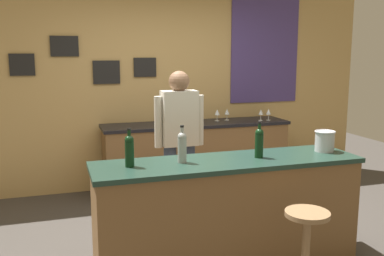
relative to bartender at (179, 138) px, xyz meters
The scene contains 15 objects.
ground_plane 1.10m from the bartender, 75.34° to the right, with size 10.00×10.00×0.00m, color #423D38.
back_wall 1.56m from the bartender, 82.87° to the left, with size 6.00×0.09×2.80m.
bar_counter 1.08m from the bartender, 81.34° to the right, with size 2.25×0.60×0.92m.
side_counter 1.31m from the bartender, 63.47° to the left, with size 2.45×0.56×0.90m.
bartender is the anchor object (origin of this frame).
bar_stool 1.78m from the bartender, 73.94° to the right, with size 0.32×0.32×0.68m.
wine_bottle_a 1.15m from the bartender, 125.68° to the right, with size 0.07×0.07×0.31m.
wine_bottle_b 0.97m from the bartender, 104.69° to the right, with size 0.07×0.07×0.31m.
wine_bottle_c 1.06m from the bartender, 66.16° to the right, with size 0.07×0.07×0.31m.
ice_bucket 1.43m from the bartender, 40.29° to the right, with size 0.19×0.19×0.19m.
wine_glass_a 1.35m from the bartender, 62.19° to the left, with size 0.07×0.07×0.16m.
wine_glass_b 1.44m from the bartender, 53.47° to the left, with size 0.07×0.07×0.16m.
wine_glass_c 1.55m from the bartender, 49.38° to the left, with size 0.07×0.07×0.16m.
wine_glass_d 1.75m from the bartender, 35.17° to the left, with size 0.07×0.07×0.16m.
wine_glass_e 1.84m from the bartender, 32.97° to the left, with size 0.07×0.07×0.16m.
Camera 1 is at (-1.34, -3.63, 1.79)m, focal length 40.42 mm.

